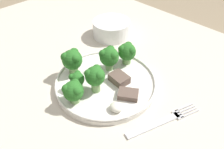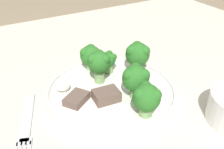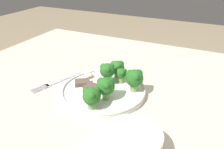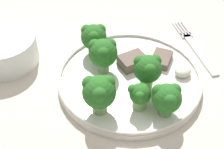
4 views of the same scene
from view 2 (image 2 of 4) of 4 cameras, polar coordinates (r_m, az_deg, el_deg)
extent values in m
cube|color=beige|center=(0.56, 1.29, -3.74)|extent=(1.20, 0.96, 0.03)
cylinder|color=brown|center=(1.32, 12.03, -0.66)|extent=(0.06, 0.06, 0.70)
cylinder|color=white|center=(0.52, -0.18, -3.90)|extent=(0.25, 0.25, 0.01)
torus|color=white|center=(0.52, -0.18, -3.09)|extent=(0.25, 0.25, 0.01)
cube|color=silver|center=(0.49, -17.82, -8.55)|extent=(0.06, 0.13, 0.00)
cube|color=silver|center=(0.45, -18.58, -13.84)|extent=(0.03, 0.02, 0.00)
cylinder|color=#7FA866|center=(0.57, -0.59, 1.50)|extent=(0.02, 0.02, 0.02)
sphere|color=#286B23|center=(0.56, -0.60, 3.38)|extent=(0.03, 0.03, 0.03)
sphere|color=#286B23|center=(0.55, -1.53, 3.83)|extent=(0.02, 0.02, 0.02)
sphere|color=#286B23|center=(0.55, 0.30, 3.83)|extent=(0.02, 0.02, 0.02)
sphere|color=#286B23|center=(0.57, -0.60, 4.54)|extent=(0.02, 0.02, 0.02)
cylinder|color=#7FA866|center=(0.50, 5.06, -3.66)|extent=(0.02, 0.02, 0.02)
sphere|color=#286B23|center=(0.48, 5.22, -0.81)|extent=(0.05, 0.05, 0.05)
sphere|color=#286B23|center=(0.47, 3.75, -0.12)|extent=(0.02, 0.02, 0.02)
sphere|color=#286B23|center=(0.47, 6.95, -0.13)|extent=(0.02, 0.02, 0.02)
sphere|color=#286B23|center=(0.49, 5.14, 1.28)|extent=(0.02, 0.02, 0.02)
cylinder|color=#7FA866|center=(0.53, -2.75, -0.23)|extent=(0.02, 0.02, 0.03)
sphere|color=#286B23|center=(0.52, -2.83, 2.66)|extent=(0.05, 0.05, 0.05)
sphere|color=#286B23|center=(0.51, -4.25, 3.31)|extent=(0.02, 0.02, 0.02)
sphere|color=#286B23|center=(0.51, -1.54, 3.31)|extent=(0.02, 0.02, 0.02)
sphere|color=#286B23|center=(0.53, -2.81, 4.38)|extent=(0.02, 0.02, 0.02)
cylinder|color=#7FA866|center=(0.46, 7.31, -7.69)|extent=(0.02, 0.02, 0.02)
sphere|color=#286B23|center=(0.44, 7.55, -4.99)|extent=(0.05, 0.05, 0.05)
sphere|color=#286B23|center=(0.43, 6.09, -4.42)|extent=(0.02, 0.02, 0.02)
sphere|color=#286B23|center=(0.43, 9.40, -4.39)|extent=(0.02, 0.02, 0.02)
sphere|color=#286B23|center=(0.44, 7.42, -2.78)|extent=(0.02, 0.02, 0.02)
cylinder|color=#7FA866|center=(0.59, -4.58, 2.02)|extent=(0.02, 0.02, 0.02)
sphere|color=#286B23|center=(0.57, -4.69, 4.13)|extent=(0.05, 0.05, 0.05)
sphere|color=#286B23|center=(0.56, -5.99, 4.73)|extent=(0.02, 0.02, 0.02)
sphere|color=#286B23|center=(0.56, -3.56, 4.74)|extent=(0.02, 0.02, 0.02)
sphere|color=#286B23|center=(0.58, -4.64, 5.66)|extent=(0.02, 0.02, 0.02)
cylinder|color=#7FA866|center=(0.57, 5.42, 1.74)|extent=(0.02, 0.02, 0.02)
sphere|color=#286B23|center=(0.56, 5.57, 4.39)|extent=(0.05, 0.05, 0.05)
sphere|color=#286B23|center=(0.55, 4.29, 5.12)|extent=(0.02, 0.02, 0.02)
sphere|color=#286B23|center=(0.55, 7.10, 5.09)|extent=(0.02, 0.02, 0.02)
sphere|color=#286B23|center=(0.57, 5.49, 6.15)|extent=(0.02, 0.02, 0.02)
cube|color=brown|center=(0.49, -1.25, -4.60)|extent=(0.05, 0.04, 0.02)
cube|color=brown|center=(0.49, -7.71, -5.23)|extent=(0.06, 0.05, 0.01)
ellipsoid|color=silver|center=(0.52, -10.63, -2.54)|extent=(0.03, 0.03, 0.02)
camera|label=1|loc=(0.65, -44.60, 31.06)|focal=35.00mm
camera|label=3|loc=(0.49, 80.70, 12.75)|focal=35.00mm
camera|label=4|loc=(0.82, 5.21, 37.23)|focal=50.00mm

